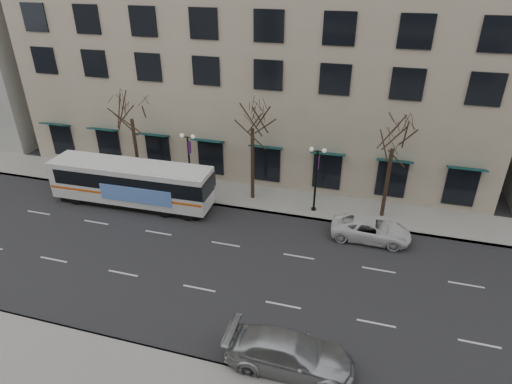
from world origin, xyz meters
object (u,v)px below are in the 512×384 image
(silver_car, at_px, (290,353))
(tree_far_mid, at_px, (252,116))
(lamp_post_right, at_px, (316,177))
(white_pickup, at_px, (371,229))
(city_bus, at_px, (133,183))
(lamp_post_left, at_px, (189,161))
(tree_far_right, at_px, (395,136))
(tree_far_left, at_px, (130,107))

(silver_car, bearing_deg, tree_far_mid, 21.64)
(lamp_post_right, xyz_separation_m, white_pickup, (4.28, -2.55, -2.20))
(tree_far_mid, distance_m, city_bus, 10.50)
(lamp_post_left, xyz_separation_m, silver_car, (11.15, -14.40, -2.07))
(tree_far_right, relative_size, lamp_post_right, 1.55)
(city_bus, xyz_separation_m, white_pickup, (17.91, 0.12, -1.13))
(city_bus, height_order, silver_car, city_bus)
(tree_far_right, xyz_separation_m, lamp_post_right, (-4.99, -0.60, -3.48))
(tree_far_mid, relative_size, lamp_post_right, 1.64)
(tree_far_left, bearing_deg, tree_far_right, 0.00)
(lamp_post_right, height_order, white_pickup, lamp_post_right)
(tree_far_left, distance_m, tree_far_right, 20.00)
(white_pickup, bearing_deg, tree_far_right, -12.57)
(tree_far_right, bearing_deg, silver_car, -104.36)
(city_bus, bearing_deg, tree_far_left, 111.76)
(tree_far_right, distance_m, lamp_post_left, 15.40)
(tree_far_right, height_order, lamp_post_right, tree_far_right)
(silver_car, relative_size, white_pickup, 1.13)
(silver_car, bearing_deg, tree_far_left, 46.45)
(city_bus, bearing_deg, white_pickup, -0.81)
(tree_far_left, xyz_separation_m, white_pickup, (19.29, -3.15, -5.96))
(tree_far_right, distance_m, lamp_post_right, 6.11)
(city_bus, xyz_separation_m, silver_car, (14.78, -11.74, -1.00))
(lamp_post_left, distance_m, city_bus, 4.63)
(lamp_post_left, bearing_deg, silver_car, -52.24)
(lamp_post_left, distance_m, silver_car, 18.33)
(tree_far_left, height_order, white_pickup, tree_far_left)
(city_bus, distance_m, white_pickup, 17.94)
(lamp_post_right, distance_m, silver_car, 14.59)
(tree_far_mid, distance_m, lamp_post_right, 6.41)
(lamp_post_right, bearing_deg, tree_far_right, 6.85)
(tree_far_mid, distance_m, silver_car, 17.30)
(tree_far_mid, height_order, city_bus, tree_far_mid)
(white_pickup, bearing_deg, city_bus, 90.54)
(tree_far_left, relative_size, silver_car, 1.39)
(city_bus, bearing_deg, lamp_post_right, 9.87)
(lamp_post_left, xyz_separation_m, lamp_post_right, (10.00, 0.00, 0.00))
(city_bus, bearing_deg, tree_far_mid, 19.55)
(tree_far_right, bearing_deg, tree_far_left, 180.00)
(tree_far_left, height_order, tree_far_mid, tree_far_mid)
(tree_far_left, xyz_separation_m, lamp_post_left, (5.01, -0.60, -3.75))
(white_pickup, bearing_deg, lamp_post_left, 80.06)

